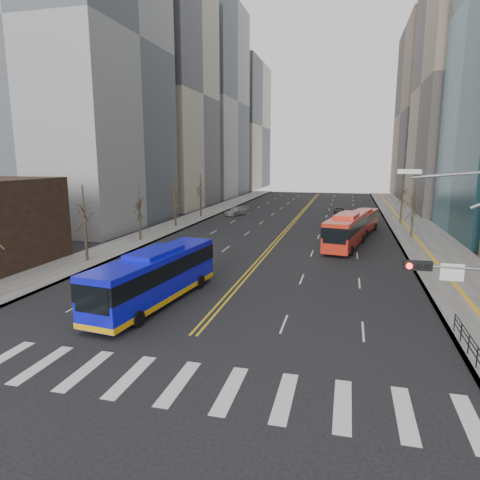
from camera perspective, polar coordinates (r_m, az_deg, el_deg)
The scene contains 15 objects.
ground at distance 20.62m, azimuth -11.36°, elevation -17.80°, with size 220.00×220.00×0.00m, color black.
sidewalk_right at distance 62.71m, azimuth 22.62°, elevation 1.08°, with size 7.00×130.00×0.15m, color gray.
sidewalk_left at distance 66.70m, azimuth -7.63°, elevation 2.36°, with size 5.00×130.00×0.15m, color gray.
crosswalk at distance 20.62m, azimuth -11.36°, elevation -17.79°, with size 26.70×4.00×0.01m.
centerline at distance 72.36m, azimuth 7.63°, elevation 2.97°, with size 0.55×100.00×0.01m.
office_towers at distance 86.27m, azimuth 9.25°, elevation 20.13°, with size 83.00×134.00×58.00m.
pedestrian_railing at distance 24.78m, azimuth 28.21°, elevation -11.78°, with size 0.06×6.06×1.02m.
street_trees at distance 53.26m, azimuth -2.56°, elevation 5.52°, with size 35.20×47.20×7.60m.
blue_bus at distance 29.83m, azimuth -11.20°, elevation -4.64°, with size 4.27×13.12×3.73m.
red_bus_near at distance 48.91m, azimuth 13.95°, elevation 1.44°, with size 4.83×12.21×3.76m.
red_bus_far at distance 59.10m, azimuth 16.06°, elevation 2.59°, with size 4.49×10.08×3.15m.
car_white at distance 35.35m, azimuth -14.73°, elevation -4.32°, with size 1.66×4.75×1.57m, color silver.
car_dark_mid at distance 57.25m, azimuth 15.43°, elevation 1.38°, with size 1.84×4.58×1.56m, color black.
car_silver at distance 74.76m, azimuth -0.53°, elevation 3.87°, with size 2.03×5.00×1.45m, color gray.
car_dark_far at distance 78.41m, azimuth 13.18°, elevation 3.81°, with size 1.95×4.23×1.18m, color black.
Camera 1 is at (8.09, -16.23, 9.82)m, focal length 32.00 mm.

